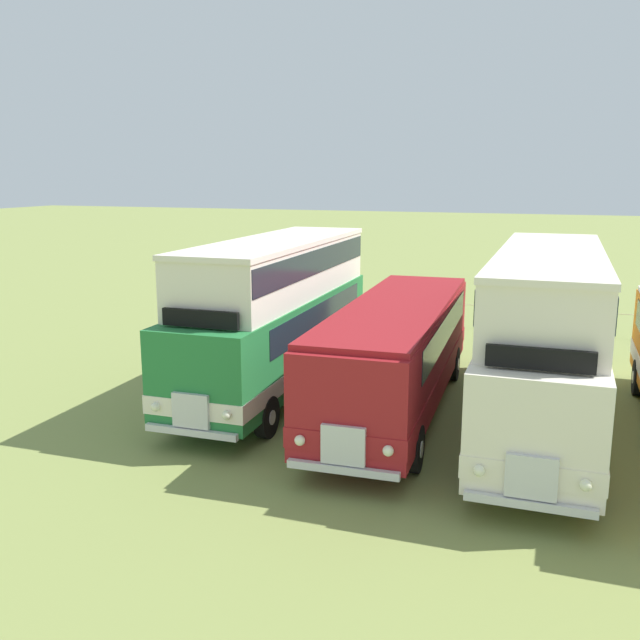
{
  "coord_description": "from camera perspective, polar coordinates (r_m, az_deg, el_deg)",
  "views": [
    {
      "loc": [
        0.29,
        -17.77,
        6.32
      ],
      "look_at": [
        -6.18,
        0.52,
        2.22
      ],
      "focal_mm": 38.86,
      "sensor_mm": 36.0,
      "label": 1
    }
  ],
  "objects": [
    {
      "name": "bus_first_in_row",
      "position": [
        20.2,
        -3.54,
        0.92
      ],
      "size": [
        2.74,
        10.39,
        4.49
      ],
      "color": "#237538",
      "rests_on": "ground"
    },
    {
      "name": "rope_fence_line",
      "position": [
        29.61,
        18.55,
        0.27
      ],
      "size": [
        21.05,
        0.08,
        1.05
      ],
      "color": "#8C704C",
      "rests_on": "ground"
    },
    {
      "name": "bus_third_in_row",
      "position": [
        18.09,
        18.1,
        -0.94
      ],
      "size": [
        2.65,
        11.39,
        4.49
      ],
      "color": "silver",
      "rests_on": "ground"
    },
    {
      "name": "bus_second_in_row",
      "position": [
        18.6,
        6.36,
        -2.35
      ],
      "size": [
        2.94,
        10.82,
        2.99
      ],
      "color": "maroon",
      "rests_on": "ground"
    },
    {
      "name": "ground_plane",
      "position": [
        18.87,
        17.62,
        -8.23
      ],
      "size": [
        200.0,
        200.0,
        0.0
      ],
      "primitive_type": "plane",
      "color": "olive"
    }
  ]
}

